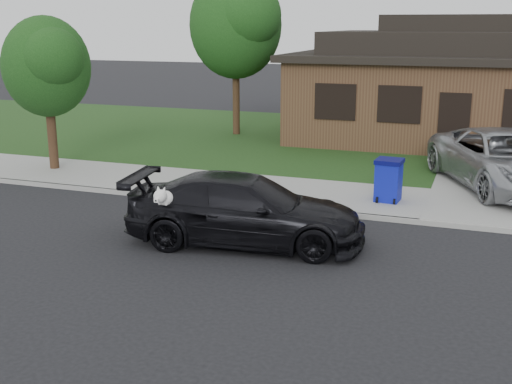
% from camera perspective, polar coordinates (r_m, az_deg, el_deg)
% --- Properties ---
extents(ground, '(120.00, 120.00, 0.00)m').
position_cam_1_polar(ground, '(12.85, -4.31, -5.62)').
color(ground, black).
rests_on(ground, ground).
extents(sidewalk, '(60.00, 3.00, 0.12)m').
position_cam_1_polar(sidewalk, '(17.30, 2.42, -0.01)').
color(sidewalk, gray).
rests_on(sidewalk, ground).
extents(curb, '(60.00, 0.12, 0.12)m').
position_cam_1_polar(curb, '(15.93, 0.80, -1.30)').
color(curb, gray).
rests_on(curb, ground).
extents(lawn, '(60.00, 13.00, 0.13)m').
position_cam_1_polar(lawn, '(24.88, 7.97, 4.42)').
color(lawn, '#193814').
rests_on(lawn, ground).
extents(sedan, '(5.18, 2.65, 1.44)m').
position_cam_1_polar(sedan, '(13.29, -0.99, -1.61)').
color(sedan, black).
rests_on(sedan, ground).
extents(minivan, '(4.67, 6.14, 1.55)m').
position_cam_1_polar(minivan, '(18.51, 21.23, 2.68)').
color(minivan, '#A1A3A8').
rests_on(minivan, driveway).
extents(recycling_bin, '(0.69, 0.72, 1.07)m').
position_cam_1_polar(recycling_bin, '(16.44, 11.69, 1.07)').
color(recycling_bin, '#0E18A0').
rests_on(recycling_bin, sidewalk).
extents(house, '(12.60, 8.60, 4.65)m').
position_cam_1_polar(house, '(26.10, 17.79, 8.93)').
color(house, '#422B1C').
rests_on(house, ground).
extents(tree_0, '(3.78, 3.60, 6.34)m').
position_cam_1_polar(tree_0, '(25.61, -1.58, 14.78)').
color(tree_0, '#332114').
rests_on(tree_0, ground).
extents(tree_2, '(2.73, 2.60, 4.59)m').
position_cam_1_polar(tree_2, '(20.32, -18.02, 10.67)').
color(tree_2, '#332114').
rests_on(tree_2, ground).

